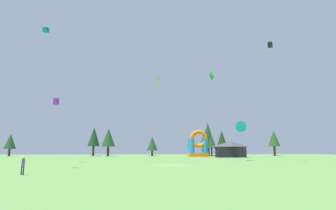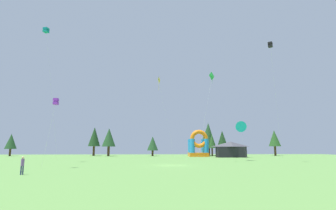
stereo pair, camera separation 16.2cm
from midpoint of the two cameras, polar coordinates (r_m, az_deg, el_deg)
ground_plane at (r=36.98m, az=0.59°, el=-12.83°), size 120.00×120.00×0.00m
kite_black_box at (r=50.54m, az=21.01°, el=11.89°), size 3.46×4.89×20.51m
kite_yellow_diamond at (r=63.73m, az=-2.20°, el=5.22°), size 4.30×2.53×18.89m
kite_purple_box at (r=34.74m, az=-23.05°, el=0.68°), size 1.47×0.57×8.28m
kite_cyan_delta at (r=51.64m, az=15.09°, el=-4.37°), size 2.26×2.44×7.59m
kite_green_diamond at (r=47.40m, az=9.42°, el=6.01°), size 3.39×0.89×15.32m
kite_teal_box at (r=51.64m, az=-24.84°, el=14.33°), size 1.96×5.86×22.70m
person_near_camera at (r=27.37m, az=-28.86°, el=-11.02°), size 0.34×0.34×1.61m
inflatable_orange_dome at (r=72.72m, az=6.41°, el=-8.85°), size 5.06×4.82×7.10m
festival_tent at (r=68.58m, az=13.20°, el=-9.29°), size 7.04×3.05×3.86m
tree_row_0 at (r=89.12m, az=-30.84°, el=-6.74°), size 3.20×3.20×6.33m
tree_row_1 at (r=83.03m, az=-15.70°, el=-6.61°), size 3.53×3.53×8.48m
tree_row_2 at (r=78.40m, az=-12.73°, el=-6.84°), size 3.84×3.84×7.89m
tree_row_3 at (r=77.86m, az=-3.47°, el=-8.26°), size 3.20×3.20×5.61m
tree_row_4 at (r=81.13m, az=8.52°, el=-6.32°), size 4.16×4.16×9.87m
tree_row_5 at (r=83.28m, az=8.34°, el=-6.73°), size 5.04×5.04×8.92m
tree_row_6 at (r=79.76m, az=9.27°, el=-7.67°), size 2.50×2.50×6.37m
tree_row_7 at (r=80.04m, az=11.44°, el=-7.25°), size 3.18×3.18×7.30m
tree_row_8 at (r=85.83m, az=21.74°, el=-6.69°), size 3.46×3.46×7.56m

